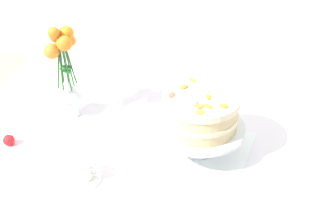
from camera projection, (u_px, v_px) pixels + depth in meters
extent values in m
cube|color=white|center=(148.00, 140.00, 1.40)|extent=(1.40, 1.00, 0.03)
cylinder|color=brown|center=(55.00, 135.00, 2.03)|extent=(0.06, 0.06, 0.71)
cylinder|color=brown|center=(300.00, 168.00, 1.82)|extent=(0.06, 0.06, 0.71)
cube|color=white|center=(199.00, 150.00, 1.33)|extent=(0.37, 0.37, 0.00)
cylinder|color=silver|center=(199.00, 148.00, 1.32)|extent=(0.11, 0.11, 0.01)
cylinder|color=silver|center=(199.00, 138.00, 1.30)|extent=(0.03, 0.03, 0.07)
cylinder|color=silver|center=(200.00, 127.00, 1.27)|extent=(0.29, 0.29, 0.01)
cylinder|color=beige|center=(200.00, 121.00, 1.26)|extent=(0.23, 0.23, 0.04)
cylinder|color=beige|center=(200.00, 114.00, 1.25)|extent=(0.24, 0.24, 0.02)
cylinder|color=beige|center=(201.00, 107.00, 1.23)|extent=(0.23, 0.23, 0.04)
cylinder|color=beige|center=(201.00, 99.00, 1.21)|extent=(0.24, 0.24, 0.02)
ellipsoid|color=orange|center=(184.00, 86.00, 1.25)|extent=(0.04, 0.04, 0.01)
ellipsoid|color=orange|center=(207.00, 106.00, 1.16)|extent=(0.04, 0.03, 0.00)
ellipsoid|color=yellow|center=(192.00, 80.00, 1.28)|extent=(0.03, 0.04, 0.01)
ellipsoid|color=pink|center=(194.00, 102.00, 1.17)|extent=(0.02, 0.04, 0.01)
ellipsoid|color=pink|center=(207.00, 90.00, 1.23)|extent=(0.03, 0.03, 0.00)
ellipsoid|color=orange|center=(208.00, 97.00, 1.20)|extent=(0.02, 0.03, 0.01)
ellipsoid|color=#E56B51|center=(172.00, 95.00, 1.21)|extent=(0.02, 0.04, 0.00)
ellipsoid|color=yellow|center=(200.00, 112.00, 1.13)|extent=(0.03, 0.04, 0.00)
ellipsoid|color=orange|center=(223.00, 106.00, 1.16)|extent=(0.03, 0.03, 0.01)
ellipsoid|color=orange|center=(199.00, 106.00, 1.15)|extent=(0.03, 0.03, 0.01)
cylinder|color=silver|center=(71.00, 105.00, 1.48)|extent=(0.06, 0.06, 0.08)
cone|color=silver|center=(68.00, 89.00, 1.44)|extent=(0.09, 0.09, 0.06)
cylinder|color=#2D6028|center=(68.00, 61.00, 1.37)|extent=(0.02, 0.01, 0.20)
sphere|color=orange|center=(66.00, 33.00, 1.32)|extent=(0.05, 0.05, 0.05)
ellipsoid|color=#236B2D|center=(66.00, 67.00, 1.38)|extent=(0.05, 0.02, 0.01)
cylinder|color=#2D6028|center=(70.00, 64.00, 1.40)|extent=(0.02, 0.02, 0.17)
sphere|color=orange|center=(71.00, 41.00, 1.36)|extent=(0.04, 0.04, 0.04)
cylinder|color=#2D6028|center=(65.00, 65.00, 1.40)|extent=(0.01, 0.02, 0.15)
sphere|color=orange|center=(63.00, 44.00, 1.37)|extent=(0.05, 0.05, 0.05)
cylinder|color=#2D6028|center=(61.00, 61.00, 1.40)|extent=(0.02, 0.02, 0.18)
sphere|color=orange|center=(56.00, 36.00, 1.35)|extent=(0.05, 0.05, 0.05)
ellipsoid|color=#236B2D|center=(63.00, 70.00, 1.41)|extent=(0.05, 0.04, 0.01)
cylinder|color=#2D6028|center=(58.00, 70.00, 1.39)|extent=(0.02, 0.02, 0.14)
sphere|color=orange|center=(52.00, 51.00, 1.34)|extent=(0.05, 0.05, 0.05)
cylinder|color=#2D6028|center=(60.00, 61.00, 1.36)|extent=(0.01, 0.03, 0.22)
sphere|color=orange|center=(54.00, 33.00, 1.29)|extent=(0.04, 0.04, 0.04)
cylinder|color=#2D6028|center=(67.00, 66.00, 1.36)|extent=(0.02, 0.03, 0.18)
sphere|color=orange|center=(64.00, 43.00, 1.30)|extent=(0.05, 0.05, 0.05)
ellipsoid|color=#236B2D|center=(68.00, 71.00, 1.38)|extent=(0.04, 0.05, 0.01)
cylinder|color=white|center=(82.00, 177.00, 1.21)|extent=(0.12, 0.12, 0.01)
cylinder|color=white|center=(81.00, 169.00, 1.19)|extent=(0.07, 0.07, 0.06)
torus|color=white|center=(95.00, 171.00, 1.18)|extent=(0.03, 0.01, 0.03)
sphere|color=red|center=(9.00, 140.00, 1.34)|extent=(0.04, 0.04, 0.04)
ellipsoid|color=orange|center=(224.00, 113.00, 1.50)|extent=(0.04, 0.04, 0.01)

